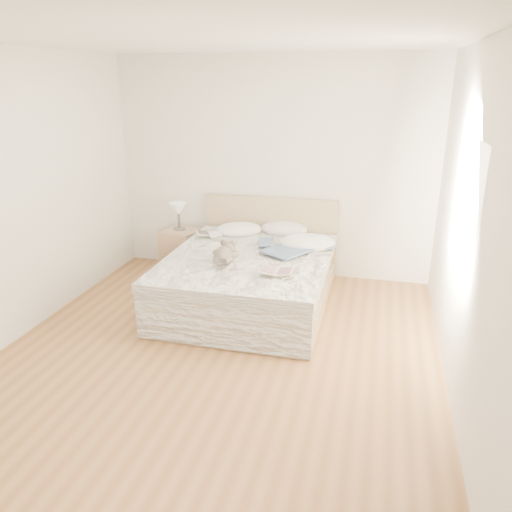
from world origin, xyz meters
name	(u,v)px	position (x,y,z in m)	size (l,w,h in m)	color
floor	(218,355)	(0.00, 0.00, 0.00)	(4.00, 4.50, 0.00)	brown
ceiling	(208,37)	(0.00, 0.00, 2.70)	(4.00, 4.50, 0.00)	white
wall_back	(272,169)	(0.00, 2.25, 1.35)	(4.00, 0.02, 2.70)	silver
wall_front	(40,346)	(0.00, -2.25, 1.35)	(4.00, 0.02, 2.70)	silver
wall_left	(8,200)	(-2.00, 0.00, 1.35)	(0.02, 4.50, 2.70)	silver
wall_right	(470,230)	(2.00, 0.00, 1.35)	(0.02, 4.50, 2.70)	silver
window	(465,208)	(1.99, 0.30, 1.45)	(0.02, 1.30, 1.10)	white
bed	(251,278)	(0.00, 1.19, 0.31)	(1.72, 2.14, 1.00)	tan
nightstand	(181,250)	(-1.14, 1.95, 0.28)	(0.45, 0.40, 0.56)	tan
table_lamp	(178,210)	(-1.16, 1.97, 0.81)	(0.28, 0.28, 0.35)	#4C4842
pillow_left	(239,230)	(-0.34, 1.89, 0.64)	(0.57, 0.40, 0.17)	white
pillow_middle	(284,229)	(0.20, 2.06, 0.64)	(0.58, 0.41, 0.18)	white
pillow_right	(307,243)	(0.57, 1.58, 0.64)	(0.63, 0.44, 0.19)	white
blouse	(290,249)	(0.41, 1.33, 0.63)	(0.63, 0.67, 0.03)	#374A6B
photo_book	(209,234)	(-0.64, 1.65, 0.63)	(0.31, 0.22, 0.02)	white
childrens_book	(277,271)	(0.41, 0.64, 0.63)	(0.33, 0.22, 0.02)	beige
teddy_bear	(223,260)	(-0.17, 0.76, 0.65)	(0.24, 0.34, 0.18)	brown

